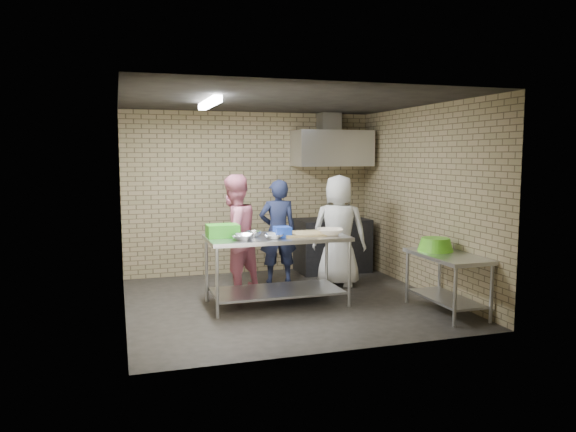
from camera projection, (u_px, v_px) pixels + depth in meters
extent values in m
plane|color=black|center=(285.00, 301.00, 7.51)|extent=(4.20, 4.20, 0.00)
plane|color=black|center=(285.00, 101.00, 7.21)|extent=(4.20, 4.20, 0.00)
cube|color=#97835E|center=(251.00, 193.00, 9.26)|extent=(4.20, 0.06, 2.70)
cube|color=#97835E|center=(344.00, 220.00, 5.46)|extent=(4.20, 0.06, 2.70)
cube|color=#97835E|center=(122.00, 207.00, 6.74)|extent=(0.06, 4.00, 2.70)
cube|color=#97835E|center=(423.00, 199.00, 7.98)|extent=(0.06, 4.00, 2.70)
cube|color=#B7B8BE|center=(277.00, 270.00, 7.33)|extent=(1.85, 0.92, 0.92)
cube|color=silver|center=(447.00, 283.00, 6.96)|extent=(0.60, 1.20, 0.75)
cube|color=black|center=(332.00, 245.00, 9.42)|extent=(1.20, 0.70, 0.90)
cube|color=silver|center=(332.00, 148.00, 9.29)|extent=(1.30, 0.60, 0.60)
cube|color=#A5A8AD|center=(329.00, 122.00, 9.38)|extent=(0.35, 0.30, 0.30)
cube|color=#3F2B19|center=(344.00, 159.00, 9.58)|extent=(0.80, 0.20, 0.04)
cube|color=white|center=(209.00, 103.00, 6.92)|extent=(0.10, 1.25, 0.08)
cube|color=green|center=(223.00, 231.00, 7.18)|extent=(0.41, 0.31, 0.16)
cube|color=blue|center=(282.00, 232.00, 7.19)|extent=(0.21, 0.21, 0.13)
cube|color=tan|center=(302.00, 234.00, 7.36)|extent=(0.56, 0.43, 0.03)
imported|color=#B2B6B9|center=(243.00, 237.00, 6.94)|extent=(0.37, 0.37, 0.07)
imported|color=silver|center=(254.00, 234.00, 7.24)|extent=(0.28, 0.28, 0.07)
imported|color=silver|center=(274.00, 236.00, 7.04)|extent=(0.34, 0.34, 0.07)
imported|color=beige|center=(330.00, 232.00, 7.34)|extent=(0.45, 0.45, 0.09)
cylinder|color=#B22619|center=(331.00, 153.00, 9.49)|extent=(0.07, 0.07, 0.18)
cylinder|color=green|center=(352.00, 153.00, 9.61)|extent=(0.06, 0.06, 0.15)
imported|color=#161D38|center=(278.00, 232.00, 8.54)|extent=(0.62, 0.44, 1.61)
imported|color=#CC6C84|center=(234.00, 234.00, 7.91)|extent=(1.05, 0.99, 1.71)
imported|color=silver|center=(339.00, 231.00, 8.34)|extent=(0.98, 0.85, 1.69)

